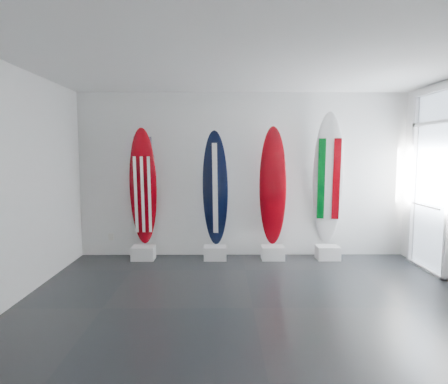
{
  "coord_description": "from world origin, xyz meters",
  "views": [
    {
      "loc": [
        -0.39,
        -4.52,
        1.89
      ],
      "look_at": [
        -0.35,
        1.4,
        1.3
      ],
      "focal_mm": 30.59,
      "sensor_mm": 36.0,
      "label": 1
    }
  ],
  "objects_px": {
    "surfboard_swiss": "(273,187)",
    "surfboard_usa": "(143,187)",
    "surfboard_navy": "(215,189)",
    "surfboard_italy": "(328,180)"
  },
  "relations": [
    {
      "from": "surfboard_swiss",
      "to": "surfboard_usa",
      "type": "bearing_deg",
      "value": -168.43
    },
    {
      "from": "surfboard_navy",
      "to": "surfboard_italy",
      "type": "bearing_deg",
      "value": 13.43
    },
    {
      "from": "surfboard_usa",
      "to": "surfboard_swiss",
      "type": "bearing_deg",
      "value": -5.36
    },
    {
      "from": "surfboard_usa",
      "to": "surfboard_swiss",
      "type": "relative_size",
      "value": 0.99
    },
    {
      "from": "surfboard_italy",
      "to": "surfboard_usa",
      "type": "bearing_deg",
      "value": -167.51
    },
    {
      "from": "surfboard_usa",
      "to": "surfboard_italy",
      "type": "xyz_separation_m",
      "value": [
        3.31,
        0.0,
        0.14
      ]
    },
    {
      "from": "surfboard_usa",
      "to": "surfboard_swiss",
      "type": "distance_m",
      "value": 2.32
    },
    {
      "from": "surfboard_usa",
      "to": "surfboard_swiss",
      "type": "height_order",
      "value": "surfboard_swiss"
    },
    {
      "from": "surfboard_swiss",
      "to": "surfboard_italy",
      "type": "relative_size",
      "value": 0.89
    },
    {
      "from": "surfboard_usa",
      "to": "surfboard_navy",
      "type": "xyz_separation_m",
      "value": [
        1.29,
        0.0,
        -0.02
      ]
    }
  ]
}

